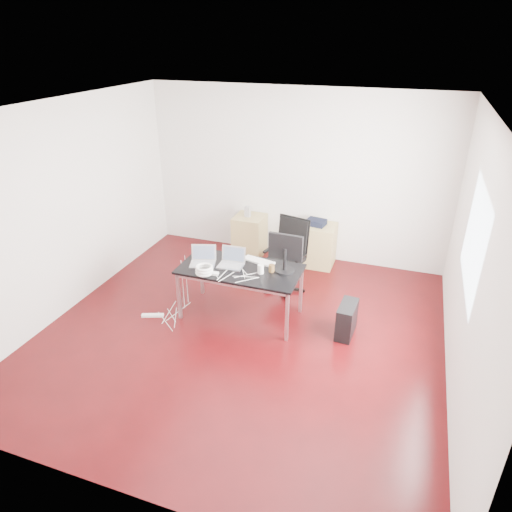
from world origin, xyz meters
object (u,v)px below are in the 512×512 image
(office_chair, at_px, (288,252))
(filing_cabinet_right, at_px, (319,245))
(pc_tower, at_px, (347,320))
(filing_cabinet_left, at_px, (250,235))
(desk, at_px, (240,272))

(office_chair, bearing_deg, filing_cabinet_right, 86.40)
(pc_tower, bearing_deg, filing_cabinet_left, 140.71)
(filing_cabinet_right, height_order, pc_tower, filing_cabinet_right)
(filing_cabinet_left, xyz_separation_m, filing_cabinet_right, (1.23, 0.00, 0.00))
(filing_cabinet_left, relative_size, pc_tower, 1.56)
(desk, xyz_separation_m, filing_cabinet_right, (0.68, 1.86, -0.33))
(filing_cabinet_left, bearing_deg, filing_cabinet_right, 0.00)
(office_chair, height_order, filing_cabinet_left, office_chair)
(pc_tower, bearing_deg, desk, -175.39)
(desk, height_order, office_chair, office_chair)
(desk, bearing_deg, office_chair, 67.19)
(filing_cabinet_right, relative_size, pc_tower, 1.56)
(filing_cabinet_left, bearing_deg, pc_tower, -42.59)
(desk, xyz_separation_m, office_chair, (0.39, 0.93, -0.07))
(pc_tower, bearing_deg, filing_cabinet_right, 115.90)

